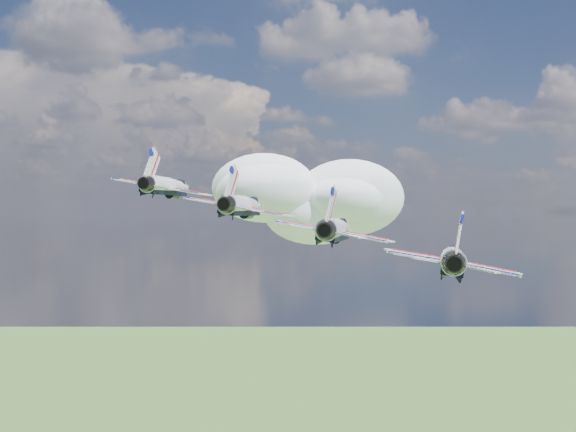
{
  "coord_description": "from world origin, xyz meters",
  "views": [
    {
      "loc": [
        -1.6,
        -74.99,
        159.44
      ],
      "look_at": [
        4.0,
        4.36,
        158.99
      ],
      "focal_mm": 45.0,
      "sensor_mm": 36.0,
      "label": 1
    }
  ],
  "objects_px": {
    "jet_2": "(337,228)",
    "jet_3": "(452,258)",
    "jet_0": "(169,186)",
    "jet_1": "(244,205)"
  },
  "relations": [
    {
      "from": "jet_1",
      "to": "jet_2",
      "type": "relative_size",
      "value": 1.0
    },
    {
      "from": "jet_0",
      "to": "jet_2",
      "type": "height_order",
      "value": "jet_0"
    },
    {
      "from": "jet_0",
      "to": "jet_1",
      "type": "height_order",
      "value": "jet_0"
    },
    {
      "from": "jet_0",
      "to": "jet_1",
      "type": "bearing_deg",
      "value": -28.36
    },
    {
      "from": "jet_0",
      "to": "jet_2",
      "type": "relative_size",
      "value": 1.0
    },
    {
      "from": "jet_0",
      "to": "jet_2",
      "type": "bearing_deg",
      "value": -28.36
    },
    {
      "from": "jet_1",
      "to": "jet_3",
      "type": "height_order",
      "value": "jet_1"
    },
    {
      "from": "jet_2",
      "to": "jet_3",
      "type": "distance_m",
      "value": 13.49
    },
    {
      "from": "jet_2",
      "to": "jet_3",
      "type": "bearing_deg",
      "value": -28.36
    },
    {
      "from": "jet_3",
      "to": "jet_2",
      "type": "bearing_deg",
      "value": 151.64
    }
  ]
}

